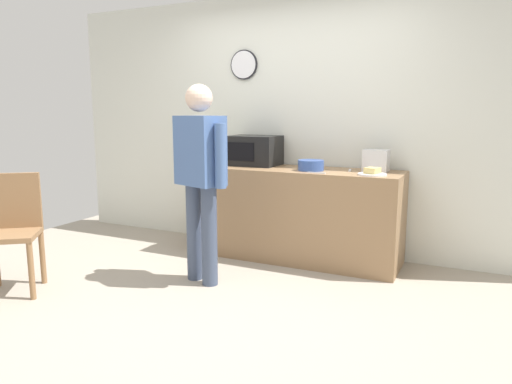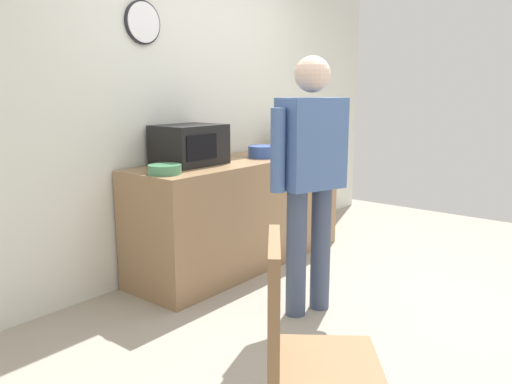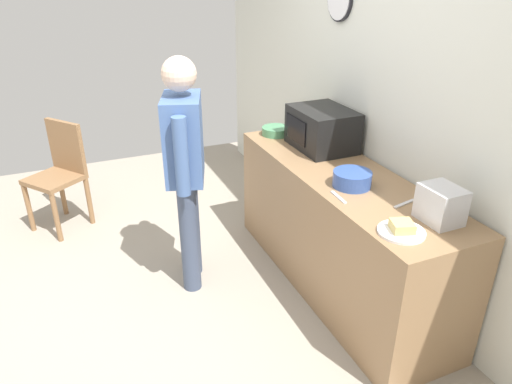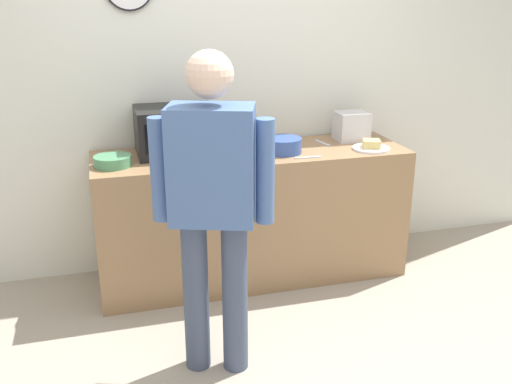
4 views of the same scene
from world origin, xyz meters
name	(u,v)px [view 3 (image 3 of 4)]	position (x,y,z in m)	size (l,w,h in m)	color
ground_plane	(170,312)	(0.00, 0.00, 0.00)	(6.00, 6.00, 0.00)	#9E9384
back_wall	(384,101)	(0.00, 1.60, 1.30)	(5.40, 0.13, 2.60)	silver
kitchen_counter	(339,230)	(0.14, 1.22, 0.44)	(2.05, 0.62, 0.89)	#93704C
microwave	(322,129)	(-0.33, 1.32, 1.04)	(0.50, 0.39, 0.30)	black
sandwich_plate	(402,230)	(0.92, 1.07, 0.91)	(0.25, 0.25, 0.07)	white
salad_bowl	(276,131)	(-0.74, 1.14, 0.92)	(0.23, 0.23, 0.06)	#4C8E60
cereal_bowl	(352,179)	(0.34, 1.15, 0.94)	(0.24, 0.24, 0.10)	#33519E
toaster	(441,204)	(0.90, 1.33, 0.99)	(0.22, 0.18, 0.20)	silver
fork_utensil	(339,197)	(0.45, 0.99, 0.89)	(0.17, 0.02, 0.01)	silver
spoon_utensil	(405,204)	(0.67, 1.30, 0.89)	(0.17, 0.02, 0.01)	silver
person_standing	(185,160)	(-0.31, 0.26, 0.96)	(0.56, 0.36, 1.64)	#3F4B64
wooden_chair	(60,170)	(-1.57, -0.54, 0.52)	(0.56, 0.56, 0.94)	olive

